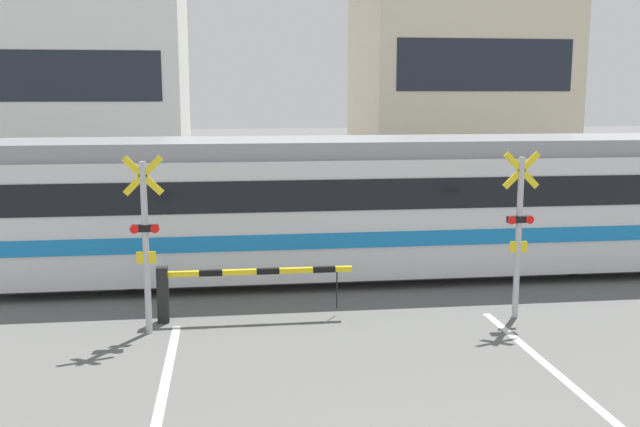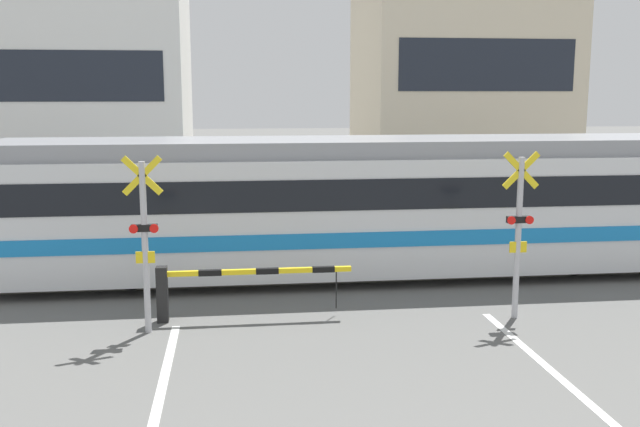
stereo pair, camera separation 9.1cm
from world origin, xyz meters
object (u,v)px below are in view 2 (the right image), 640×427
object	(u,v)px
crossing_barrier_far	(383,221)
crossing_signal_right	(519,228)
pedestrian	(322,203)
crossing_signal_left	(145,237)
crossing_barrier_near	(213,283)
commuter_train	(356,202)

from	to	relation	value
crossing_barrier_far	crossing_signal_right	size ratio (longest dim) A/B	1.15
pedestrian	crossing_barrier_far	bearing A→B (deg)	-57.22
crossing_signal_right	pedestrian	size ratio (longest dim) A/B	1.96
crossing_signal_left	crossing_barrier_near	bearing A→B (deg)	26.79
commuter_train	crossing_signal_left	distance (m)	5.53
crossing_barrier_near	crossing_signal_right	distance (m)	5.63
pedestrian	crossing_signal_left	bearing A→B (deg)	-115.79
crossing_barrier_near	commuter_train	bearing A→B (deg)	43.34
crossing_signal_left	crossing_signal_right	xyz separation A→B (m)	(6.62, 0.00, 0.00)
crossing_signal_left	pedestrian	distance (m)	9.54
crossing_barrier_far	crossing_signal_right	xyz separation A→B (m)	(1.10, -6.42, 0.99)
commuter_train	crossing_signal_left	xyz separation A→B (m)	(-4.25, -3.53, 0.03)
crossing_barrier_near	crossing_barrier_far	xyz separation A→B (m)	(4.41, 5.86, 0.00)
crossing_signal_left	pedestrian	xyz separation A→B (m)	(4.13, 8.56, -0.80)
commuter_train	crossing_signal_left	world-z (taller)	commuter_train
crossing_signal_right	pedestrian	xyz separation A→B (m)	(-2.48, 8.56, -0.80)
crossing_barrier_near	crossing_barrier_far	world-z (taller)	same
crossing_barrier_far	pedestrian	xyz separation A→B (m)	(-1.38, 2.14, 0.19)
crossing_barrier_far	crossing_signal_left	size ratio (longest dim) A/B	1.15
crossing_signal_left	pedestrian	bearing A→B (deg)	64.21
crossing_barrier_far	commuter_train	bearing A→B (deg)	-113.57
commuter_train	crossing_barrier_near	world-z (taller)	commuter_train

